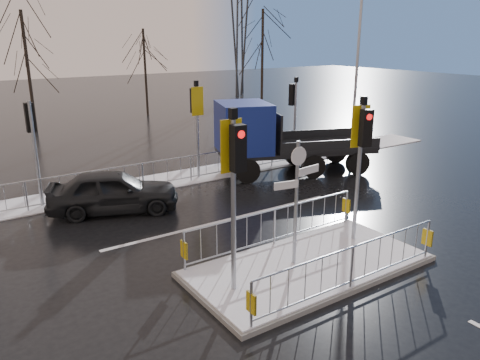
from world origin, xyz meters
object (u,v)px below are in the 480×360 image
traffic_island (308,254)px  car_far_lane (113,191)px  street_lamp_right (359,60)px  flatbed_truck (265,136)px

traffic_island → car_far_lane: size_ratio=1.46×
traffic_island → street_lamp_right: bearing=38.7°
flatbed_truck → street_lamp_right: size_ratio=0.86×
traffic_island → street_lamp_right: 14.14m
traffic_island → street_lamp_right: street_lamp_right is taller
car_far_lane → flatbed_truck: (6.68, 0.78, 0.89)m
traffic_island → car_far_lane: bearing=112.1°
traffic_island → flatbed_truck: (4.06, 7.23, 1.20)m
car_far_lane → street_lamp_right: street_lamp_right is taller
car_far_lane → flatbed_truck: size_ratio=0.60×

